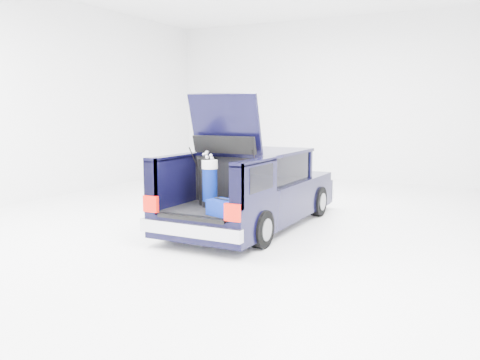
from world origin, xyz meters
The scene contains 6 objects.
ground centered at (0.00, 0.00, 0.00)m, with size 14.00×14.00×0.00m, color white.
car centered at (0.00, 0.11, 0.67)m, with size 1.87×4.65×2.47m.
red_suitcase centered at (0.50, -1.09, 0.90)m, with size 0.43×0.33×0.64m.
black_golf_bag centered at (-0.25, -1.28, 1.01)m, with size 0.28×0.33×0.91m.
blue_golf_bag centered at (-0.10, -1.39, 1.00)m, with size 0.34×0.34×0.88m.
blue_duffel centered at (0.46, -1.90, 0.72)m, with size 0.58×0.47×0.26m.
Camera 1 is at (4.17, -8.54, 2.20)m, focal length 38.00 mm.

